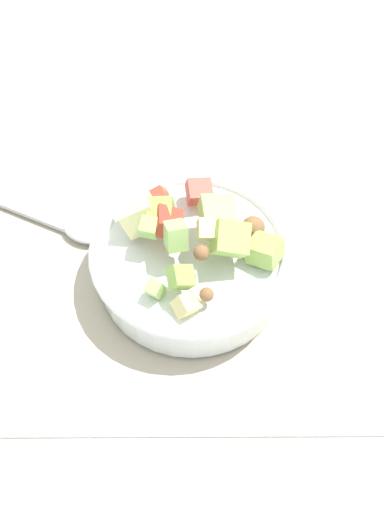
% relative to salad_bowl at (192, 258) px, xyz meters
% --- Properties ---
extents(ground_plane, '(2.40, 2.40, 0.00)m').
position_rel_salad_bowl_xyz_m(ground_plane, '(0.02, 0.01, -0.04)').
color(ground_plane, silver).
extents(placemat, '(0.48, 0.37, 0.01)m').
position_rel_salad_bowl_xyz_m(placemat, '(0.02, 0.01, -0.04)').
color(placemat, '#BCB299').
rests_on(placemat, ground_plane).
extents(salad_bowl, '(0.23, 0.23, 0.12)m').
position_rel_salad_bowl_xyz_m(salad_bowl, '(0.00, 0.00, 0.00)').
color(salad_bowl, white).
rests_on(salad_bowl, placemat).
extents(serving_spoon, '(0.22, 0.12, 0.01)m').
position_rel_salad_bowl_xyz_m(serving_spoon, '(0.18, -0.09, -0.03)').
color(serving_spoon, '#B7B7BC').
rests_on(serving_spoon, placemat).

